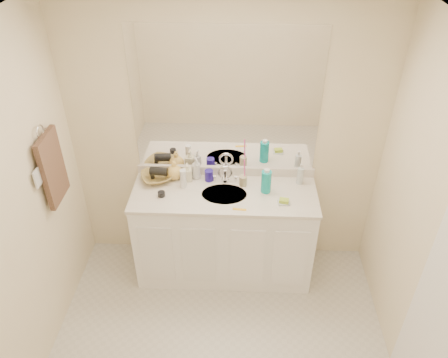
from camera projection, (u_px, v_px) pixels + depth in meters
The scene contains 27 objects.
ceiling at pixel (214, 51), 1.86m from camera, with size 2.60×2.60×0.02m, color white.
wall_back at pixel (226, 142), 3.61m from camera, with size 2.60×0.02×2.40m, color #F8E7C2.
wall_right at pixel (443, 261), 2.50m from camera, with size 0.02×2.60×2.40m, color #F8E7C2.
vanity_cabinet at pixel (224, 234), 3.83m from camera, with size 1.50×0.55×0.85m, color white.
countertop at pixel (224, 194), 3.58m from camera, with size 1.52×0.57×0.03m, color silver.
backsplash at pixel (226, 171), 3.76m from camera, with size 1.52×0.03×0.08m, color silver.
sink_basin at pixel (224, 195), 3.56m from camera, with size 0.37×0.37×0.02m, color beige.
faucet at pixel (225, 176), 3.67m from camera, with size 0.02×0.02×0.11m, color silver.
mirror at pixel (226, 102), 3.40m from camera, with size 1.48×0.01×1.20m, color white.
blue_mug at pixel (209, 175), 3.68m from camera, with size 0.07×0.07×0.10m, color navy.
tan_cup at pixel (243, 181), 3.63m from camera, with size 0.06×0.06×0.09m, color tan.
toothbrush at pixel (245, 170), 3.57m from camera, with size 0.01×0.01×0.22m, color #FC42AA.
mouthwash_bottle at pixel (266, 182), 3.53m from camera, with size 0.08×0.08×0.19m, color #0DA2A3.
clear_pump_bottle at pixel (300, 176), 3.64m from camera, with size 0.06×0.06×0.15m, color silver.
soap_dish at pixel (284, 203), 3.45m from camera, with size 0.09×0.07×0.01m, color silver.
green_soap at pixel (284, 201), 3.44m from camera, with size 0.07×0.05×0.03m, color #A0C12F.
orange_comb at pixel (240, 209), 3.39m from camera, with size 0.11×0.02×0.00m, color yellow.
dark_jar at pixel (161, 194), 3.52m from camera, with size 0.06×0.06×0.04m, color black.
extra_white_bottle at pixel (183, 179), 3.59m from camera, with size 0.05×0.05×0.16m, color white.
soap_bottle_white at pixel (196, 168), 3.69m from camera, with size 0.08×0.08×0.20m, color silver.
soap_bottle_cream at pixel (187, 172), 3.67m from camera, with size 0.07×0.08×0.16m, color beige.
soap_bottle_yellow at pixel (174, 170), 3.69m from camera, with size 0.13×0.13×0.17m, color #F7C860.
wicker_basket at pixel (157, 177), 3.70m from camera, with size 0.26×0.26×0.06m, color olive.
hair_dryer at pixel (159, 171), 3.66m from camera, with size 0.07×0.07×0.14m, color black.
towel_ring at pixel (40, 132), 3.03m from camera, with size 0.11×0.11×0.01m, color silver.
hand_towel at pixel (53, 168), 3.20m from camera, with size 0.04×0.32×0.55m, color #3B291F.
switch_plate at pixel (37, 178), 3.01m from camera, with size 0.01×0.09×0.13m, color silver.
Camera 1 is at (0.12, -1.83, 3.02)m, focal length 35.00 mm.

